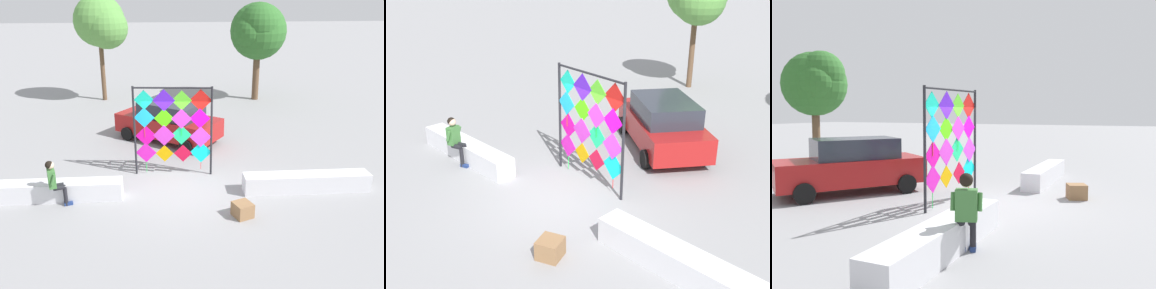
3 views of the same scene
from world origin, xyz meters
TOP-DOWN VIEW (x-y plane):
  - ground at (0.00, 0.00)m, footprint 120.00×120.00m
  - plaza_ledge_left at (-3.77, -0.37)m, footprint 3.88×0.59m
  - plaza_ledge_right at (3.77, -0.37)m, footprint 3.88×0.59m
  - kite_display_rack at (-0.24, 1.15)m, footprint 2.55×0.30m
  - seated_vendor at (-3.65, -0.76)m, footprint 0.66×0.55m
  - parked_car at (-0.30, 4.43)m, footprint 4.39×3.87m
  - cardboard_box_large at (1.54, -1.75)m, footprint 0.62×0.64m

SIDE VIEW (x-z plane):
  - ground at x=0.00m, z-range 0.00..0.00m
  - cardboard_box_large at x=1.54m, z-range 0.00..0.41m
  - plaza_ledge_left at x=-3.77m, z-range 0.00..0.56m
  - plaza_ledge_right at x=3.77m, z-range 0.00..0.56m
  - parked_car at x=-0.30m, z-range 0.01..1.62m
  - seated_vendor at x=-3.65m, z-range 0.12..1.52m
  - kite_display_rack at x=-0.24m, z-range 0.23..3.22m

